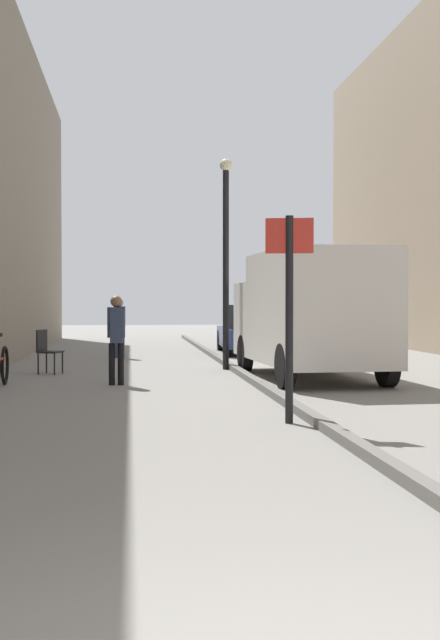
{
  "coord_description": "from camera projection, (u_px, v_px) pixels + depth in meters",
  "views": [
    {
      "loc": [
        -0.71,
        -2.63,
        1.51
      ],
      "look_at": [
        0.62,
        9.25,
        1.25
      ],
      "focal_mm": 45.04,
      "sensor_mm": 36.0,
      "label": 1
    }
  ],
  "objects": [
    {
      "name": "ground_plane",
      "position": [
        169.0,
        385.0,
        14.65
      ],
      "size": [
        80.0,
        80.0,
        0.0
      ],
      "primitive_type": "plane",
      "color": "gray"
    },
    {
      "name": "kerb_strip",
      "position": [
        255.0,
        381.0,
        14.82
      ],
      "size": [
        0.16,
        40.0,
        0.12
      ],
      "primitive_type": "cube",
      "color": "#615F5B",
      "rests_on": "ground_plane"
    },
    {
      "name": "pedestrian_main_foreground",
      "position": [
        120.0,
        324.0,
        21.93
      ],
      "size": [
        0.31,
        0.24,
        1.62
      ],
      "rotation": [
        0.0,
        0.0,
        -0.35
      ],
      "color": "#2D3851",
      "rests_on": "ground_plane"
    },
    {
      "name": "pedestrian_mid_block",
      "position": [
        116.0,
        333.0,
        14.69
      ],
      "size": [
        0.33,
        0.21,
        1.65
      ],
      "rotation": [
        0.0,
        0.0,
        -0.07
      ],
      "color": "black",
      "rests_on": "ground_plane"
    },
    {
      "name": "delivery_van",
      "position": [
        310.0,
        312.0,
        15.96
      ],
      "size": [
        2.34,
        5.34,
        2.49
      ],
      "rotation": [
        0.0,
        0.0,
        0.05
      ],
      "color": "silver",
      "rests_on": "ground_plane"
    },
    {
      "name": "parked_car",
      "position": [
        251.0,
        329.0,
        24.03
      ],
      "size": [
        2.01,
        4.29,
        1.45
      ],
      "rotation": [
        0.0,
        0.0,
        -0.05
      ],
      "color": "navy",
      "rests_on": "ground_plane"
    },
    {
      "name": "street_sign_post",
      "position": [
        289.0,
        300.0,
        10.02
      ],
      "size": [
        0.59,
        0.15,
        2.6
      ],
      "rotation": [
        0.0,
        0.0,
        2.94
      ],
      "color": "black",
      "rests_on": "ground_plane"
    },
    {
      "name": "lamp_post",
      "position": [
        226.0,
        249.0,
        18.1
      ],
      "size": [
        0.28,
        0.28,
        4.76
      ],
      "color": "black",
      "rests_on": "ground_plane"
    },
    {
      "name": "bicycle_leaning",
      "position": [
        1.0,
        366.0,
        14.21
      ],
      "size": [
        0.1,
        1.77,
        0.98
      ],
      "rotation": [
        0.0,
        0.0,
        0.01
      ],
      "color": "black",
      "rests_on": "ground_plane"
    },
    {
      "name": "cafe_chair_near_window",
      "position": [
        47.0,
        348.0,
        16.98
      ],
      "size": [
        0.57,
        0.57,
        0.94
      ],
      "rotation": [
        0.0,
        0.0,
        4.34
      ],
      "color": "black",
      "rests_on": "ground_plane"
    }
  ]
}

